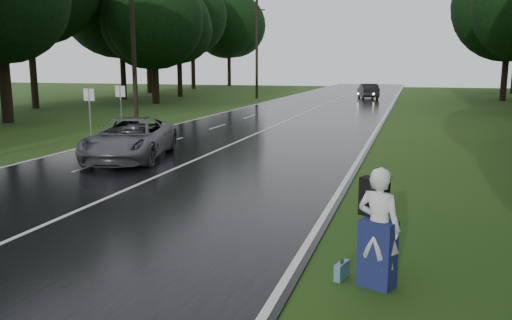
# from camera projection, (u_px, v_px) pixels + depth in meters

# --- Properties ---
(road) EXTENTS (12.00, 140.00, 0.04)m
(road) POSITION_uv_depth(u_px,v_px,m) (268.00, 129.00, 28.65)
(road) COLOR black
(road) RESTS_ON ground
(lane_center) EXTENTS (0.12, 140.00, 0.01)m
(lane_center) POSITION_uv_depth(u_px,v_px,m) (268.00, 128.00, 28.65)
(lane_center) COLOR silver
(lane_center) RESTS_ON road
(grey_car) EXTENTS (3.76, 5.95, 1.53)m
(grey_car) POSITION_uv_depth(u_px,v_px,m) (130.00, 139.00, 19.29)
(grey_car) COLOR #505155
(grey_car) RESTS_ON road
(far_car) EXTENTS (2.74, 4.99, 1.56)m
(far_car) POSITION_uv_depth(u_px,v_px,m) (368.00, 91.00, 54.13)
(far_car) COLOR black
(far_car) RESTS_ON road
(hitchhiker) EXTENTS (0.84, 0.81, 1.96)m
(hitchhiker) POSITION_uv_depth(u_px,v_px,m) (378.00, 232.00, 8.20)
(hitchhiker) COLOR silver
(hitchhiker) RESTS_ON ground
(suitcase) EXTENTS (0.22, 0.41, 0.28)m
(suitcase) POSITION_uv_depth(u_px,v_px,m) (342.00, 271.00, 8.61)
(suitcase) COLOR teal
(suitcase) RESTS_ON ground
(utility_pole_mid) EXTENTS (1.80, 0.28, 9.47)m
(utility_pole_mid) POSITION_uv_depth(u_px,v_px,m) (137.00, 123.00, 31.57)
(utility_pole_mid) COLOR black
(utility_pole_mid) RESTS_ON ground
(utility_pole_far) EXTENTS (1.80, 0.28, 10.18)m
(utility_pole_far) POSITION_uv_depth(u_px,v_px,m) (257.00, 98.00, 55.41)
(utility_pole_far) COLOR black
(utility_pole_far) RESTS_ON ground
(road_sign_a) EXTENTS (0.58, 0.10, 2.41)m
(road_sign_a) POSITION_uv_depth(u_px,v_px,m) (92.00, 139.00, 25.00)
(road_sign_a) COLOR white
(road_sign_a) RESTS_ON ground
(road_sign_b) EXTENTS (0.59, 0.10, 2.44)m
(road_sign_b) POSITION_uv_depth(u_px,v_px,m) (122.00, 132.00, 27.61)
(road_sign_b) COLOR white
(road_sign_b) RESTS_ON ground
(tree_left_d) EXTENTS (8.69, 8.69, 13.58)m
(tree_left_d) POSITION_uv_depth(u_px,v_px,m) (9.00, 123.00, 31.97)
(tree_left_d) COLOR black
(tree_left_d) RESTS_ON ground
(tree_left_e) EXTENTS (8.04, 8.04, 12.57)m
(tree_left_e) POSITION_uv_depth(u_px,v_px,m) (156.00, 104.00, 47.70)
(tree_left_e) COLOR black
(tree_left_e) RESTS_ON ground
(tree_left_f) EXTENTS (8.75, 8.75, 13.68)m
(tree_left_f) POSITION_uv_depth(u_px,v_px,m) (180.00, 97.00, 57.74)
(tree_left_f) COLOR black
(tree_left_f) RESTS_ON ground
(tree_right_f) EXTENTS (9.89, 9.89, 15.46)m
(tree_right_f) POSITION_uv_depth(u_px,v_px,m) (502.00, 101.00, 51.27)
(tree_right_f) COLOR black
(tree_right_f) RESTS_ON ground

